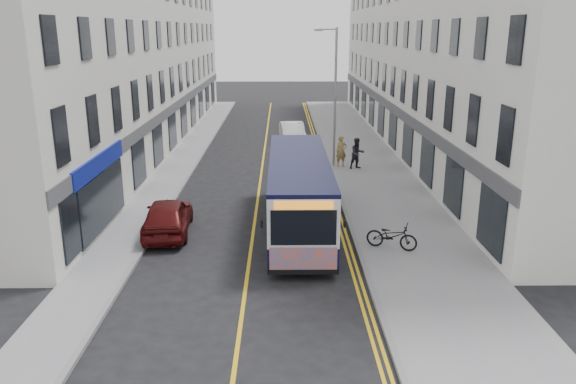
{
  "coord_description": "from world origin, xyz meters",
  "views": [
    {
      "loc": [
        1.16,
        -18.37,
        7.96
      ],
      "look_at": [
        1.42,
        3.34,
        1.6
      ],
      "focal_mm": 35.0,
      "sensor_mm": 36.0,
      "label": 1
    }
  ],
  "objects_px": {
    "car_white": "(292,133)",
    "streetlamp": "(334,93)",
    "car_maroon": "(168,216)",
    "bicycle": "(392,236)",
    "pedestrian_far": "(357,153)",
    "pedestrian_near": "(341,151)",
    "city_bus": "(299,191)"
  },
  "relations": [
    {
      "from": "city_bus",
      "to": "pedestrian_near",
      "type": "relative_size",
      "value": 5.62
    },
    {
      "from": "bicycle",
      "to": "car_maroon",
      "type": "xyz_separation_m",
      "value": [
        -8.61,
        2.01,
        0.12
      ]
    },
    {
      "from": "pedestrian_far",
      "to": "car_white",
      "type": "bearing_deg",
      "value": 94.64
    },
    {
      "from": "car_white",
      "to": "car_maroon",
      "type": "relative_size",
      "value": 1.05
    },
    {
      "from": "pedestrian_near",
      "to": "bicycle",
      "type": "bearing_deg",
      "value": -101.42
    },
    {
      "from": "car_white",
      "to": "streetlamp",
      "type": "bearing_deg",
      "value": -77.73
    },
    {
      "from": "streetlamp",
      "to": "city_bus",
      "type": "height_order",
      "value": "streetlamp"
    },
    {
      "from": "pedestrian_far",
      "to": "car_maroon",
      "type": "distance_m",
      "value": 13.65
    },
    {
      "from": "streetlamp",
      "to": "car_maroon",
      "type": "xyz_separation_m",
      "value": [
        -7.57,
        -11.08,
        -3.64
      ]
    },
    {
      "from": "bicycle",
      "to": "pedestrian_near",
      "type": "bearing_deg",
      "value": 25.93
    },
    {
      "from": "city_bus",
      "to": "car_white",
      "type": "relative_size",
      "value": 2.25
    },
    {
      "from": "car_white",
      "to": "city_bus",
      "type": "bearing_deg",
      "value": -95.41
    },
    {
      "from": "car_white",
      "to": "bicycle",
      "type": "bearing_deg",
      "value": -85.94
    },
    {
      "from": "car_maroon",
      "to": "car_white",
      "type": "bearing_deg",
      "value": -110.34
    },
    {
      "from": "city_bus",
      "to": "car_maroon",
      "type": "relative_size",
      "value": 2.36
    },
    {
      "from": "pedestrian_near",
      "to": "car_maroon",
      "type": "distance_m",
      "value": 13.52
    },
    {
      "from": "bicycle",
      "to": "car_white",
      "type": "xyz_separation_m",
      "value": [
        -3.27,
        20.22,
        0.14
      ]
    },
    {
      "from": "car_maroon",
      "to": "city_bus",
      "type": "bearing_deg",
      "value": -178.63
    },
    {
      "from": "pedestrian_far",
      "to": "pedestrian_near",
      "type": "bearing_deg",
      "value": 128.83
    },
    {
      "from": "car_white",
      "to": "car_maroon",
      "type": "distance_m",
      "value": 18.98
    },
    {
      "from": "streetlamp",
      "to": "pedestrian_far",
      "type": "bearing_deg",
      "value": -29.13
    },
    {
      "from": "city_bus",
      "to": "pedestrian_near",
      "type": "bearing_deg",
      "value": 74.81
    },
    {
      "from": "streetlamp",
      "to": "pedestrian_near",
      "type": "distance_m",
      "value": 3.39
    },
    {
      "from": "car_white",
      "to": "car_maroon",
      "type": "xyz_separation_m",
      "value": [
        -5.33,
        -18.21,
        -0.01
      ]
    },
    {
      "from": "car_white",
      "to": "pedestrian_far",
      "type": "bearing_deg",
      "value": -70.63
    },
    {
      "from": "streetlamp",
      "to": "pedestrian_near",
      "type": "relative_size",
      "value": 4.39
    },
    {
      "from": "car_white",
      "to": "pedestrian_near",
      "type": "bearing_deg",
      "value": -74.81
    },
    {
      "from": "pedestrian_far",
      "to": "car_maroon",
      "type": "height_order",
      "value": "pedestrian_far"
    },
    {
      "from": "streetlamp",
      "to": "car_white",
      "type": "distance_m",
      "value": 8.31
    },
    {
      "from": "bicycle",
      "to": "car_maroon",
      "type": "height_order",
      "value": "car_maroon"
    },
    {
      "from": "streetlamp",
      "to": "city_bus",
      "type": "distance_m",
      "value": 11.18
    },
    {
      "from": "pedestrian_near",
      "to": "car_white",
      "type": "xyz_separation_m",
      "value": [
        -2.73,
        7.36,
        -0.28
      ]
    }
  ]
}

